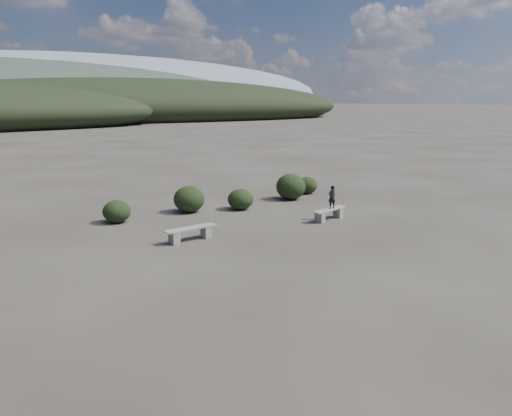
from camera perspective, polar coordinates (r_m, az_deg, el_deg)
ground at (r=15.06m, az=8.90°, el=-6.24°), size 1200.00×1200.00×0.00m
bench_left at (r=17.26m, az=-7.48°, el=-2.81°), size 1.94×0.58×0.48m
bench_right at (r=20.30m, az=8.38°, el=-0.59°), size 1.89×0.78×0.46m
seated_person at (r=20.28m, az=8.67°, el=1.25°), size 0.35×0.24×0.93m
shrub_a at (r=20.39m, az=-15.63°, el=-0.38°), size 1.09×1.09×0.90m
shrub_b at (r=21.64m, az=-7.66°, el=1.01°), size 1.33×1.33×1.14m
shrub_c at (r=22.02m, az=-1.78°, el=1.00°), size 1.14×1.14×0.91m
shrub_d at (r=24.31m, az=4.00°, el=2.45°), size 1.44×1.44×1.26m
shrub_e at (r=25.93m, az=5.84°, el=2.61°), size 1.06×1.06×0.88m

